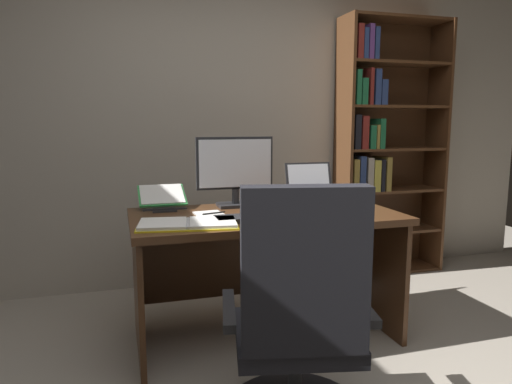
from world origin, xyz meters
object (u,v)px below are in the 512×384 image
at_px(bookshelf, 379,150).
at_px(monitor, 235,171).
at_px(office_chair, 299,332).
at_px(laptop, 315,194).
at_px(keyboard, 254,218).
at_px(notepad, 210,215).
at_px(pen, 214,213).
at_px(open_binder, 188,224).
at_px(desk, 261,245).
at_px(computer_mouse, 306,213).
at_px(reading_stand_with_book, 162,197).

height_order(bookshelf, monitor, bookshelf).
relative_size(bookshelf, office_chair, 2.00).
height_order(laptop, keyboard, laptop).
relative_size(notepad, pen, 1.50).
distance_m(office_chair, open_binder, 0.82).
bearing_deg(desk, computer_mouse, -51.40).
xyz_separation_m(reading_stand_with_book, open_binder, (0.08, -0.54, -0.05)).
bearing_deg(laptop, notepad, -161.44).
xyz_separation_m(desk, office_chair, (-0.14, -0.95, -0.10)).
bearing_deg(bookshelf, open_binder, -147.56).
xyz_separation_m(laptop, keyboard, (-0.54, -0.42, -0.04)).
bearing_deg(keyboard, bookshelf, 37.47).
xyz_separation_m(laptop, reading_stand_with_book, (-0.98, 0.07, 0.01)).
bearing_deg(pen, notepad, 180.00).
bearing_deg(computer_mouse, office_chair, -114.18).
height_order(desk, computer_mouse, computer_mouse).
relative_size(keyboard, open_binder, 0.78).
bearing_deg(open_binder, bookshelf, 41.33).
bearing_deg(laptop, office_chair, -116.23).
bearing_deg(laptop, keyboard, -141.85).
distance_m(monitor, laptop, 0.57).
distance_m(monitor, keyboard, 0.47).
bearing_deg(pen, desk, 11.27).
bearing_deg(reading_stand_with_book, pen, -51.37).
bearing_deg(computer_mouse, laptop, 60.46).
xyz_separation_m(desk, monitor, (-0.11, 0.18, 0.43)).
distance_m(office_chair, laptop, 1.33).
distance_m(office_chair, pen, 0.97).
height_order(laptop, reading_stand_with_book, laptop).
height_order(desk, laptop, laptop).
height_order(monitor, notepad, monitor).
xyz_separation_m(desk, pen, (-0.30, -0.06, 0.22)).
distance_m(desk, laptop, 0.54).
distance_m(computer_mouse, notepad, 0.53).
xyz_separation_m(notepad, pen, (0.02, 0.00, 0.01)).
bearing_deg(keyboard, computer_mouse, 0.00).
relative_size(keyboard, computer_mouse, 4.04).
xyz_separation_m(office_chair, keyboard, (0.02, 0.72, 0.32)).
xyz_separation_m(desk, notepad, (-0.32, -0.06, 0.22)).
bearing_deg(pen, monitor, 52.68).
distance_m(bookshelf, computer_mouse, 1.55).
relative_size(computer_mouse, notepad, 0.50).
relative_size(monitor, pen, 3.45).
distance_m(bookshelf, laptop, 1.09).
bearing_deg(reading_stand_with_book, keyboard, -48.23).
distance_m(office_chair, monitor, 1.26).
bearing_deg(monitor, computer_mouse, -54.31).
xyz_separation_m(monitor, notepad, (-0.21, -0.24, -0.21)).
relative_size(desk, monitor, 3.16).
relative_size(office_chair, keyboard, 2.51).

